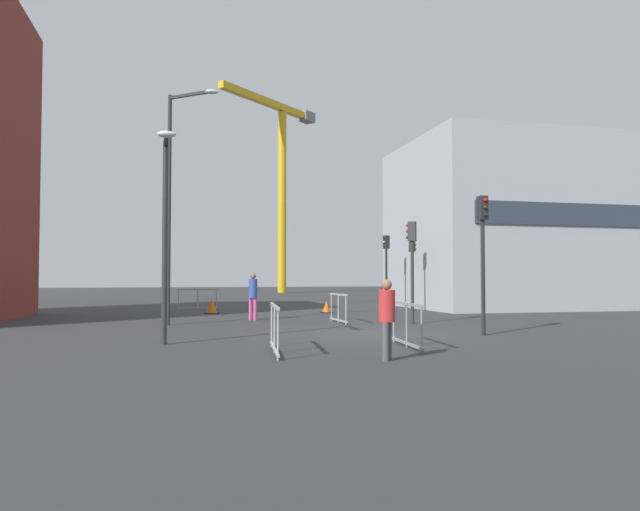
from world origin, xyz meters
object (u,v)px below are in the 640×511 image
object	(u,v)px
construction_crane	(281,167)
traffic_light_near	(412,255)
traffic_cone_by_barrier	(327,307)
traffic_cone_orange	(212,307)
streetlamp_tall	(175,189)
traffic_light_median	(412,261)
traffic_light_island	(386,259)
pedestrian_walking	(387,313)
pedestrian_waiting	(253,292)
streetlamp_short	(165,220)
traffic_light_corner	(483,242)

from	to	relation	value
construction_crane	traffic_light_near	size ratio (longest dim) A/B	5.49
traffic_cone_by_barrier	traffic_cone_orange	distance (m)	5.39
streetlamp_tall	traffic_cone_orange	xyz separation A→B (m)	(1.64, 6.42, -4.50)
traffic_light_median	traffic_cone_by_barrier	xyz separation A→B (m)	(-4.50, -0.32, -2.22)
traffic_light_island	traffic_cone_orange	size ratio (longest dim) A/B	5.74
pedestrian_walking	pedestrian_waiting	distance (m)	11.70
streetlamp_short	pedestrian_waiting	bearing A→B (deg)	68.22
construction_crane	traffic_light_corner	world-z (taller)	construction_crane
streetlamp_short	traffic_light_median	xyz separation A→B (m)	(11.62, 12.19, -0.67)
streetlamp_tall	traffic_light_island	bearing A→B (deg)	37.50
traffic_cone_orange	traffic_light_near	bearing A→B (deg)	-49.06
streetlamp_short	traffic_cone_by_barrier	bearing A→B (deg)	59.05
streetlamp_tall	traffic_cone_by_barrier	xyz separation A→B (m)	(6.98, 5.75, -4.57)
streetlamp_short	pedestrian_waiting	size ratio (longest dim) A/B	2.80
pedestrian_waiting	traffic_cone_by_barrier	size ratio (longest dim) A/B	3.35
traffic_light_corner	traffic_cone_by_barrier	xyz separation A→B (m)	(-1.88, 11.45, -2.48)
construction_crane	traffic_light_corner	distance (m)	46.78
pedestrian_waiting	traffic_light_corner	bearing A→B (deg)	-51.78
traffic_light_island	traffic_cone_orange	distance (m)	9.79
traffic_light_corner	traffic_light_median	distance (m)	12.06
traffic_light_near	traffic_light_median	distance (m)	8.06
traffic_light_near	streetlamp_tall	bearing A→B (deg)	170.65
traffic_light_median	traffic_cone_orange	world-z (taller)	traffic_light_median
construction_crane	streetlamp_tall	bearing A→B (deg)	-104.67
streetlamp_tall	traffic_light_island	size ratio (longest dim) A/B	2.10
traffic_light_corner	traffic_cone_by_barrier	bearing A→B (deg)	99.33
traffic_light_near	traffic_light_island	size ratio (longest dim) A/B	0.95
streetlamp_short	traffic_light_corner	bearing A→B (deg)	2.70
traffic_light_near	pedestrian_waiting	xyz separation A→B (m)	(-5.41, 3.13, -1.42)
pedestrian_waiting	traffic_light_near	bearing A→B (deg)	-30.04
construction_crane	traffic_light_near	bearing A→B (deg)	-92.80
streetlamp_short	traffic_light_median	world-z (taller)	streetlamp_short
streetlamp_tall	traffic_light_median	world-z (taller)	streetlamp_tall
traffic_cone_by_barrier	traffic_cone_orange	world-z (taller)	traffic_cone_orange
streetlamp_tall	pedestrian_walking	size ratio (longest dim) A/B	4.98
traffic_cone_by_barrier	traffic_light_corner	bearing A→B (deg)	-80.67
pedestrian_waiting	traffic_cone_by_barrier	xyz separation A→B (m)	(3.98, 4.01, -0.83)
pedestrian_walking	traffic_light_median	bearing A→B (deg)	65.98
traffic_cone_orange	pedestrian_waiting	bearing A→B (deg)	-73.72
pedestrian_walking	traffic_cone_orange	size ratio (longest dim) A/B	2.42
traffic_light_median	traffic_cone_orange	bearing A→B (deg)	177.95
pedestrian_waiting	traffic_light_median	bearing A→B (deg)	27.05
traffic_light_near	traffic_light_island	bearing A→B (deg)	75.49
pedestrian_walking	pedestrian_waiting	bearing A→B (deg)	96.72
traffic_light_island	pedestrian_waiting	bearing A→B (deg)	-140.03
pedestrian_waiting	traffic_cone_by_barrier	world-z (taller)	pedestrian_waiting
traffic_light_near	traffic_cone_by_barrier	bearing A→B (deg)	101.32
construction_crane	traffic_light_median	size ratio (longest dim) A/B	5.57
traffic_light_median	pedestrian_waiting	bearing A→B (deg)	-152.95
traffic_cone_by_barrier	traffic_light_island	bearing A→B (deg)	33.75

